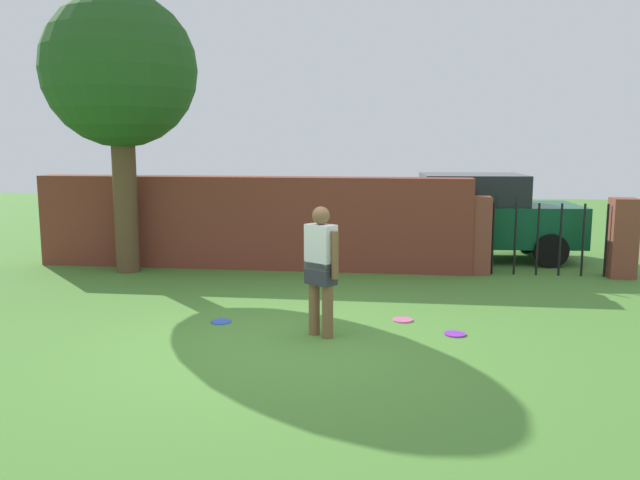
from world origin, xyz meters
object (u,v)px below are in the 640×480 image
at_px(frisbee_blue, 221,322).
at_px(tree, 120,73).
at_px(person, 321,265).
at_px(frisbee_pink, 403,320).
at_px(car, 471,217).
at_px(frisbee_purple, 455,334).

bearing_deg(frisbee_blue, tree, 130.39).
height_order(person, frisbee_pink, person).
height_order(tree, frisbee_blue, tree).
bearing_deg(car, person, 62.97).
relative_size(tree, frisbee_blue, 18.47).
xyz_separation_m(frisbee_purple, frisbee_pink, (-0.65, 0.57, 0.00)).
bearing_deg(car, frisbee_pink, 69.96).
bearing_deg(car, tree, 13.97).
relative_size(car, frisbee_purple, 16.01).
relative_size(frisbee_purple, frisbee_pink, 1.00).
height_order(car, frisbee_purple, car).
bearing_deg(person, tree, 173.17).
height_order(tree, frisbee_pink, tree).
bearing_deg(frisbee_purple, frisbee_pink, 138.94).
distance_m(car, frisbee_purple, 5.52).
bearing_deg(tree, frisbee_blue, -49.61).
relative_size(car, frisbee_blue, 16.01).
height_order(tree, car, tree).
xyz_separation_m(person, frisbee_blue, (-1.40, 0.44, -0.89)).
bearing_deg(frisbee_pink, person, -140.29).
height_order(car, frisbee_pink, car).
bearing_deg(tree, frisbee_pink, -28.16).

